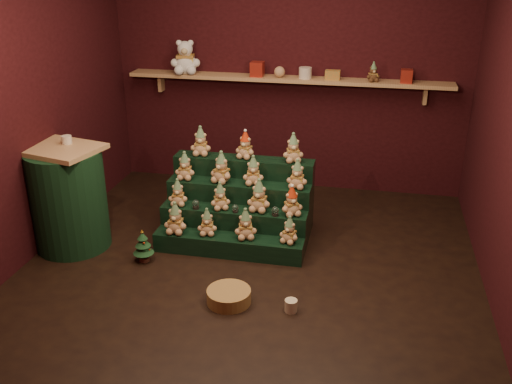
% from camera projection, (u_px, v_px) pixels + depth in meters
% --- Properties ---
extents(ground, '(4.00, 4.00, 0.00)m').
position_uv_depth(ground, '(251.00, 265.00, 5.12)').
color(ground, black).
rests_on(ground, ground).
extents(back_wall, '(4.00, 0.10, 2.80)m').
position_uv_depth(back_wall, '(289.00, 67.00, 6.42)').
color(back_wall, black).
rests_on(back_wall, ground).
extents(front_wall, '(4.00, 0.10, 2.80)m').
position_uv_depth(front_wall, '(158.00, 225.00, 2.73)').
color(front_wall, black).
rests_on(front_wall, ground).
extents(left_wall, '(0.10, 4.00, 2.80)m').
position_uv_depth(left_wall, '(21.00, 101.00, 4.96)').
color(left_wall, black).
rests_on(left_wall, ground).
extents(back_shelf, '(3.60, 0.26, 0.24)m').
position_uv_depth(back_shelf, '(287.00, 79.00, 6.30)').
color(back_shelf, tan).
rests_on(back_shelf, ground).
extents(riser_tier_front, '(1.40, 0.22, 0.18)m').
position_uv_depth(riser_tier_front, '(228.00, 245.00, 5.28)').
color(riser_tier_front, black).
rests_on(riser_tier_front, ground).
extents(riser_tier_midfront, '(1.40, 0.22, 0.36)m').
position_uv_depth(riser_tier_midfront, '(234.00, 226.00, 5.45)').
color(riser_tier_midfront, black).
rests_on(riser_tier_midfront, ground).
extents(riser_tier_midback, '(1.40, 0.22, 0.54)m').
position_uv_depth(riser_tier_midback, '(239.00, 208.00, 5.61)').
color(riser_tier_midback, black).
rests_on(riser_tier_midback, ground).
extents(riser_tier_back, '(1.40, 0.22, 0.72)m').
position_uv_depth(riser_tier_back, '(244.00, 191.00, 5.77)').
color(riser_tier_back, black).
rests_on(riser_tier_back, ground).
extents(teddy_0, '(0.21, 0.19, 0.30)m').
position_uv_depth(teddy_0, '(176.00, 218.00, 5.27)').
color(teddy_0, tan).
rests_on(teddy_0, riser_tier_front).
extents(teddy_1, '(0.21, 0.19, 0.25)m').
position_uv_depth(teddy_1, '(207.00, 222.00, 5.25)').
color(teddy_1, tan).
rests_on(teddy_1, riser_tier_front).
extents(teddy_2, '(0.25, 0.24, 0.28)m').
position_uv_depth(teddy_2, '(246.00, 224.00, 5.17)').
color(teddy_2, tan).
rests_on(teddy_2, riser_tier_front).
extents(teddy_3, '(0.22, 0.21, 0.25)m').
position_uv_depth(teddy_3, '(290.00, 230.00, 5.10)').
color(teddy_3, tan).
rests_on(teddy_3, riser_tier_front).
extents(teddy_4, '(0.21, 0.19, 0.26)m').
position_uv_depth(teddy_4, '(178.00, 192.00, 5.42)').
color(teddy_4, tan).
rests_on(teddy_4, riser_tier_midfront).
extents(teddy_5, '(0.24, 0.23, 0.26)m').
position_uv_depth(teddy_5, '(220.00, 196.00, 5.34)').
color(teddy_5, tan).
rests_on(teddy_5, riser_tier_midfront).
extents(teddy_6, '(0.24, 0.22, 0.31)m').
position_uv_depth(teddy_6, '(259.00, 196.00, 5.29)').
color(teddy_6, tan).
rests_on(teddy_6, riser_tier_midfront).
extents(teddy_7, '(0.26, 0.25, 0.28)m').
position_uv_depth(teddy_7, '(292.00, 201.00, 5.21)').
color(teddy_7, tan).
rests_on(teddy_7, riser_tier_midfront).
extents(teddy_8, '(0.20, 0.19, 0.27)m').
position_uv_depth(teddy_8, '(185.00, 166.00, 5.55)').
color(teddy_8, tan).
rests_on(teddy_8, riser_tier_midback).
extents(teddy_9, '(0.27, 0.25, 0.30)m').
position_uv_depth(teddy_9, '(221.00, 167.00, 5.47)').
color(teddy_9, tan).
rests_on(teddy_9, riser_tier_midback).
extents(teddy_10, '(0.23, 0.21, 0.28)m').
position_uv_depth(teddy_10, '(253.00, 171.00, 5.42)').
color(teddy_10, tan).
rests_on(teddy_10, riser_tier_midback).
extents(teddy_11, '(0.21, 0.19, 0.27)m').
position_uv_depth(teddy_11, '(297.00, 174.00, 5.34)').
color(teddy_11, tan).
rests_on(teddy_11, riser_tier_midback).
extents(teddy_12, '(0.23, 0.21, 0.29)m').
position_uv_depth(teddy_12, '(201.00, 141.00, 5.66)').
color(teddy_12, tan).
rests_on(teddy_12, riser_tier_back).
extents(teddy_13, '(0.23, 0.21, 0.27)m').
position_uv_depth(teddy_13, '(245.00, 145.00, 5.58)').
color(teddy_13, tan).
rests_on(teddy_13, riser_tier_back).
extents(teddy_14, '(0.24, 0.23, 0.28)m').
position_uv_depth(teddy_14, '(293.00, 148.00, 5.48)').
color(teddy_14, tan).
rests_on(teddy_14, riser_tier_back).
extents(snow_globe_a, '(0.07, 0.07, 0.09)m').
position_uv_depth(snow_globe_a, '(196.00, 204.00, 5.37)').
color(snow_globe_a, black).
rests_on(snow_globe_a, riser_tier_midfront).
extents(snow_globe_b, '(0.06, 0.06, 0.08)m').
position_uv_depth(snow_globe_b, '(235.00, 208.00, 5.30)').
color(snow_globe_b, black).
rests_on(snow_globe_b, riser_tier_midfront).
extents(snow_globe_c, '(0.07, 0.07, 0.09)m').
position_uv_depth(snow_globe_c, '(275.00, 211.00, 5.23)').
color(snow_globe_c, black).
rests_on(snow_globe_c, riser_tier_midfront).
extents(side_table, '(0.75, 0.69, 0.99)m').
position_uv_depth(side_table, '(69.00, 198.00, 5.29)').
color(side_table, tan).
rests_on(side_table, ground).
extents(table_ornament, '(0.09, 0.09, 0.07)m').
position_uv_depth(table_ornament, '(67.00, 140.00, 5.17)').
color(table_ornament, beige).
rests_on(table_ornament, side_table).
extents(mini_christmas_tree, '(0.19, 0.19, 0.32)m').
position_uv_depth(mini_christmas_tree, '(143.00, 246.00, 5.14)').
color(mini_christmas_tree, '#482419').
rests_on(mini_christmas_tree, ground).
extents(mug_left, '(0.10, 0.10, 0.10)m').
position_uv_depth(mug_left, '(227.00, 297.00, 4.56)').
color(mug_left, beige).
rests_on(mug_left, ground).
extents(mug_right, '(0.10, 0.10, 0.10)m').
position_uv_depth(mug_right, '(291.00, 306.00, 4.45)').
color(mug_right, beige).
rests_on(mug_right, ground).
extents(wicker_basket, '(0.38, 0.38, 0.11)m').
position_uv_depth(wicker_basket, '(229.00, 296.00, 4.57)').
color(wicker_basket, olive).
rests_on(wicker_basket, ground).
extents(white_bear, '(0.39, 0.37, 0.47)m').
position_uv_depth(white_bear, '(185.00, 53.00, 6.39)').
color(white_bear, white).
rests_on(white_bear, back_shelf).
extents(brown_bear, '(0.18, 0.17, 0.20)m').
position_uv_depth(brown_bear, '(373.00, 72.00, 6.05)').
color(brown_bear, '#53341B').
rests_on(brown_bear, back_shelf).
extents(gift_tin_red_a, '(0.14, 0.14, 0.16)m').
position_uv_depth(gift_tin_red_a, '(257.00, 69.00, 6.30)').
color(gift_tin_red_a, maroon).
rests_on(gift_tin_red_a, back_shelf).
extents(gift_tin_cream, '(0.14, 0.14, 0.12)m').
position_uv_depth(gift_tin_cream, '(305.00, 73.00, 6.21)').
color(gift_tin_cream, beige).
rests_on(gift_tin_cream, back_shelf).
extents(gift_tin_red_b, '(0.12, 0.12, 0.14)m').
position_uv_depth(gift_tin_red_b, '(406.00, 76.00, 6.00)').
color(gift_tin_red_b, maroon).
rests_on(gift_tin_red_b, back_shelf).
extents(shelf_plush_ball, '(0.12, 0.12, 0.12)m').
position_uv_depth(shelf_plush_ball, '(280.00, 72.00, 6.26)').
color(shelf_plush_ball, tan).
rests_on(shelf_plush_ball, back_shelf).
extents(scarf_gift_box, '(0.16, 0.10, 0.10)m').
position_uv_depth(scarf_gift_box, '(333.00, 75.00, 6.16)').
color(scarf_gift_box, '#D1621D').
rests_on(scarf_gift_box, back_shelf).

